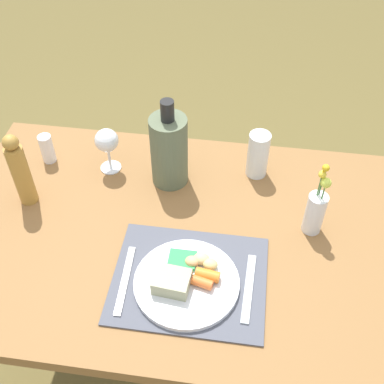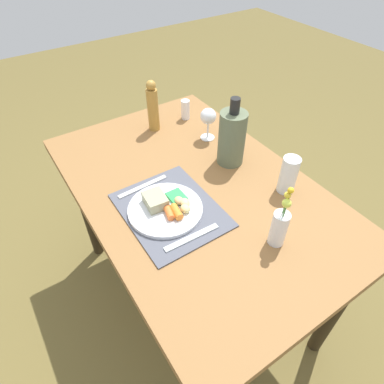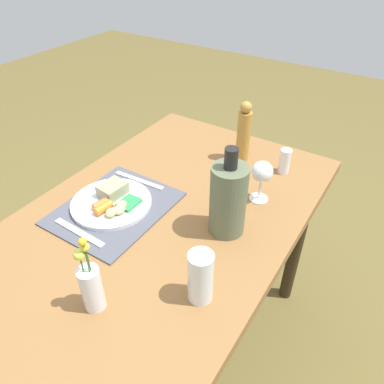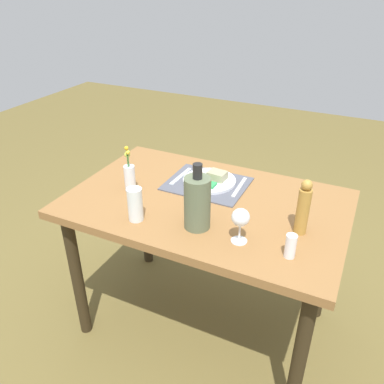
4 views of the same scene
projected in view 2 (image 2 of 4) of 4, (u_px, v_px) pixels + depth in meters
ground_plane at (194, 292)px, 1.79m from camera, size 8.00×8.00×0.00m
dining_table at (195, 204)px, 1.32m from camera, size 1.25×0.80×0.78m
placemat at (170, 210)px, 1.16m from camera, size 0.38×0.31×0.01m
dinner_plate at (166, 207)px, 1.14m from camera, size 0.26×0.26×0.05m
fork at (143, 187)px, 1.24m from camera, size 0.03×0.20×0.00m
knife at (192, 237)px, 1.06m from camera, size 0.03×0.20×0.00m
wine_glass at (208, 117)px, 1.42m from camera, size 0.07×0.07×0.15m
water_tumbler at (288, 177)px, 1.20m from camera, size 0.06×0.06×0.15m
flower_vase at (280, 226)px, 1.01m from camera, size 0.05×0.05×0.23m
salt_shaker at (185, 110)px, 1.58m from camera, size 0.04×0.04×0.09m
pepper_mill at (153, 107)px, 1.47m from camera, size 0.05×0.05×0.24m
cooler_bottle at (232, 138)px, 1.29m from camera, size 0.11×0.11×0.28m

